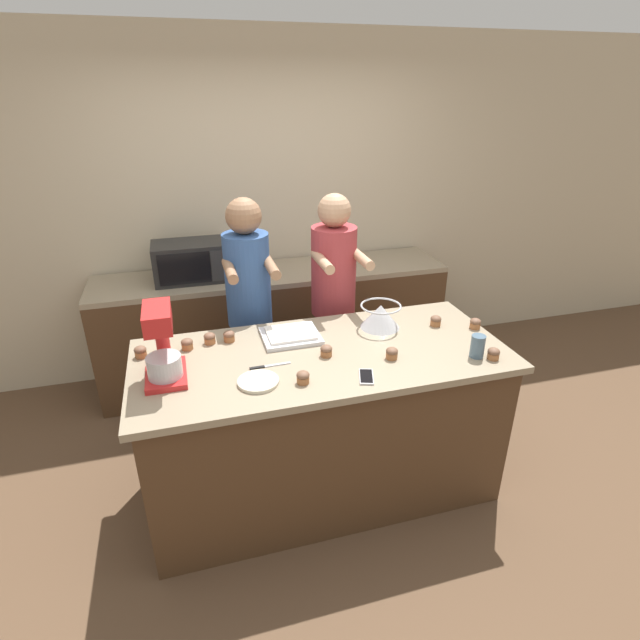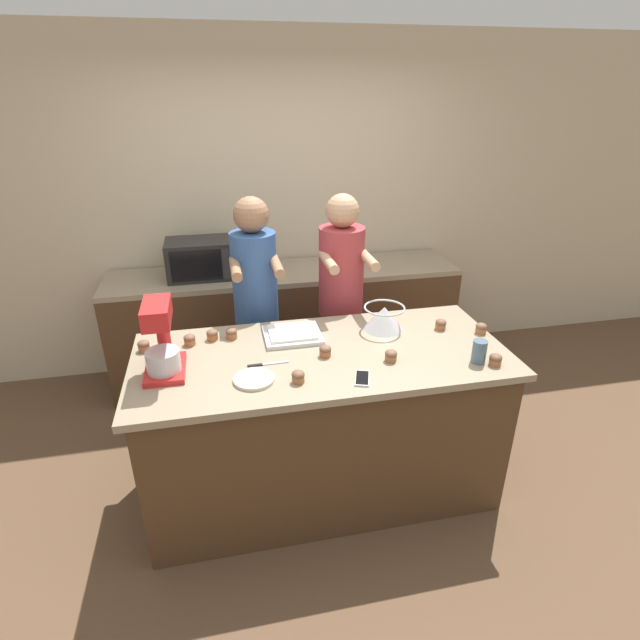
{
  "view_description": "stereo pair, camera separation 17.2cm",
  "coord_description": "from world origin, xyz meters",
  "views": [
    {
      "loc": [
        -0.68,
        -2.32,
        2.29
      ],
      "look_at": [
        0.0,
        0.05,
        1.12
      ],
      "focal_mm": 28.0,
      "sensor_mm": 36.0,
      "label": 1
    },
    {
      "loc": [
        -0.51,
        -2.36,
        2.29
      ],
      "look_at": [
        0.0,
        0.05,
        1.12
      ],
      "focal_mm": 28.0,
      "sensor_mm": 36.0,
      "label": 2
    }
  ],
  "objects": [
    {
      "name": "cupcake_9",
      "position": [
        0.87,
        -0.32,
        0.98
      ],
      "size": [
        0.07,
        0.07,
        0.06
      ],
      "color": "#9E6038",
      "rests_on": "island_counter"
    },
    {
      "name": "baking_tray",
      "position": [
        -0.13,
        0.22,
        0.96
      ],
      "size": [
        0.33,
        0.29,
        0.04
      ],
      "color": "silver",
      "rests_on": "island_counter"
    },
    {
      "name": "cupcake_1",
      "position": [
        -0.48,
        0.28,
        0.98
      ],
      "size": [
        0.07,
        0.07,
        0.06
      ],
      "color": "#9E6038",
      "rests_on": "island_counter"
    },
    {
      "name": "small_plate",
      "position": [
        -0.39,
        -0.21,
        0.95
      ],
      "size": [
        0.21,
        0.21,
        0.02
      ],
      "color": "beige",
      "rests_on": "island_counter"
    },
    {
      "name": "cupcake_3",
      "position": [
        -0.96,
        0.23,
        0.98
      ],
      "size": [
        0.07,
        0.07,
        0.06
      ],
      "color": "#9E6038",
      "rests_on": "island_counter"
    },
    {
      "name": "cupcake_8",
      "position": [
        0.34,
        -0.16,
        0.98
      ],
      "size": [
        0.07,
        0.07,
        0.06
      ],
      "color": "#9E6038",
      "rests_on": "island_counter"
    },
    {
      "name": "cupcake_7",
      "position": [
        0.77,
        0.14,
        0.98
      ],
      "size": [
        0.07,
        0.07,
        0.06
      ],
      "color": "#9E6038",
      "rests_on": "island_counter"
    },
    {
      "name": "person_right",
      "position": [
        0.3,
        0.74,
        0.89
      ],
      "size": [
        0.32,
        0.49,
        1.66
      ],
      "color": "brown",
      "rests_on": "ground_plane"
    },
    {
      "name": "ground_plane",
      "position": [
        0.0,
        0.0,
        0.0
      ],
      "size": [
        16.0,
        16.0,
        0.0
      ],
      "primitive_type": "plane",
      "color": "brown"
    },
    {
      "name": "drinking_glass",
      "position": [
        0.8,
        -0.27,
        1.01
      ],
      "size": [
        0.08,
        0.08,
        0.13
      ],
      "color": "slate",
      "rests_on": "island_counter"
    },
    {
      "name": "cupcake_6",
      "position": [
        0.98,
        0.04,
        0.98
      ],
      "size": [
        0.07,
        0.07,
        0.06
      ],
      "color": "#9E6038",
      "rests_on": "island_counter"
    },
    {
      "name": "knife",
      "position": [
        -0.32,
        -0.06,
        0.95
      ],
      "size": [
        0.22,
        0.02,
        0.01
      ],
      "color": "#BCBCC1",
      "rests_on": "island_counter"
    },
    {
      "name": "cupcake_4",
      "position": [
        -0.18,
        -0.27,
        0.98
      ],
      "size": [
        0.07,
        0.07,
        0.06
      ],
      "color": "#9E6038",
      "rests_on": "island_counter"
    },
    {
      "name": "cupcake_2",
      "position": [
        -0.59,
        0.29,
        0.98
      ],
      "size": [
        0.07,
        0.07,
        0.06
      ],
      "color": "#9E6038",
      "rests_on": "island_counter"
    },
    {
      "name": "mixing_bowl",
      "position": [
        0.43,
        0.22,
        1.02
      ],
      "size": [
        0.25,
        0.25,
        0.15
      ],
      "color": "#BCBCC1",
      "rests_on": "island_counter"
    },
    {
      "name": "cupcake_5",
      "position": [
        -0.71,
        0.25,
        0.98
      ],
      "size": [
        0.07,
        0.07,
        0.06
      ],
      "color": "#9E6038",
      "rests_on": "island_counter"
    },
    {
      "name": "microwave_oven",
      "position": [
        -0.63,
        1.41,
        1.08
      ],
      "size": [
        0.54,
        0.34,
        0.29
      ],
      "color": "black",
      "rests_on": "back_counter"
    },
    {
      "name": "cell_phone",
      "position": [
        0.14,
        -0.31,
        0.95
      ],
      "size": [
        0.11,
        0.16,
        0.01
      ],
      "color": "silver",
      "rests_on": "island_counter"
    },
    {
      "name": "person_left",
      "position": [
        -0.29,
        0.73,
        0.9
      ],
      "size": [
        0.32,
        0.49,
        1.67
      ],
      "color": "#33384C",
      "rests_on": "ground_plane"
    },
    {
      "name": "back_counter",
      "position": [
        0.0,
        1.41,
        0.47
      ],
      "size": [
        2.8,
        0.6,
        0.94
      ],
      "color": "#4C331E",
      "rests_on": "ground_plane"
    },
    {
      "name": "island_counter",
      "position": [
        0.0,
        0.0,
        0.47
      ],
      "size": [
        2.06,
        0.92,
        0.94
      ],
      "color": "#4C331E",
      "rests_on": "ground_plane"
    },
    {
      "name": "back_wall",
      "position": [
        0.0,
        1.76,
        1.35
      ],
      "size": [
        10.0,
        0.06,
        2.7
      ],
      "color": "beige",
      "rests_on": "ground_plane"
    },
    {
      "name": "stand_mixer",
      "position": [
        -0.83,
        -0.03,
        1.12
      ],
      "size": [
        0.2,
        0.3,
        0.39
      ],
      "color": "red",
      "rests_on": "island_counter"
    },
    {
      "name": "cupcake_0",
      "position": [
        0.01,
        -0.04,
        0.98
      ],
      "size": [
        0.07,
        0.07,
        0.06
      ],
      "color": "#9E6038",
      "rests_on": "island_counter"
    }
  ]
}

